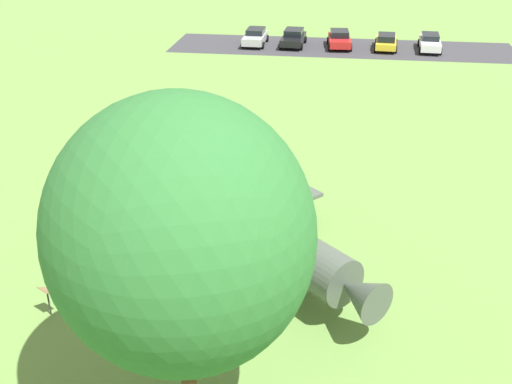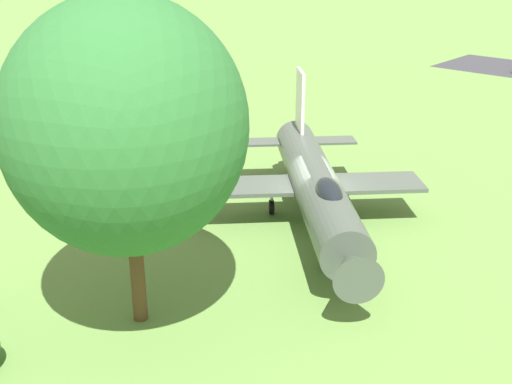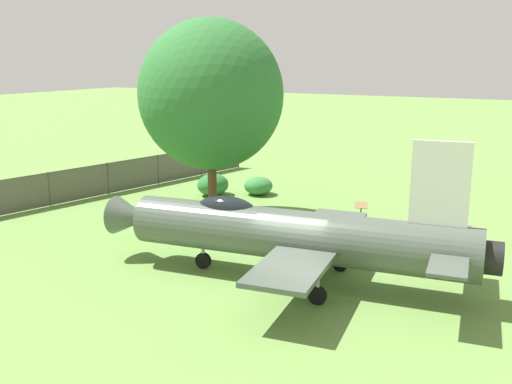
{
  "view_description": "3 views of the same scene",
  "coord_description": "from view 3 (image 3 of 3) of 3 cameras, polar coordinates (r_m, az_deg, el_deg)",
  "views": [
    {
      "loc": [
        -10.57,
        -19.48,
        13.74
      ],
      "look_at": [
        1.4,
        0.89,
        2.07
      ],
      "focal_mm": 43.91,
      "sensor_mm": 36.0,
      "label": 1
    },
    {
      "loc": [
        -1.03,
        -23.52,
        10.87
      ],
      "look_at": [
        -2.17,
        -2.83,
        2.5
      ],
      "focal_mm": 45.24,
      "sensor_mm": 36.0,
      "label": 2
    },
    {
      "loc": [
        17.44,
        8.03,
        7.75
      ],
      "look_at": [
        -2.17,
        -2.83,
        2.5
      ],
      "focal_mm": 40.38,
      "sensor_mm": 36.0,
      "label": 3
    }
  ],
  "objects": [
    {
      "name": "perimeter_fence",
      "position": [
        33.37,
        -17.06,
        0.89
      ],
      "size": [
        25.31,
        5.6,
        1.86
      ],
      "rotation": [
        0.0,
        0.0,
        6.07
      ],
      "color": "#4C4238",
      "rests_on": "ground_plane"
    },
    {
      "name": "shrub_near_fence",
      "position": [
        33.13,
        -4.29,
        0.73
      ],
      "size": [
        1.95,
        1.73,
        1.25
      ],
      "color": "#2D7033",
      "rests_on": "ground_plane"
    },
    {
      "name": "shrub_by_tree",
      "position": [
        33.23,
        0.24,
        0.62
      ],
      "size": [
        1.65,
        1.64,
        1.04
      ],
      "color": "#387F3D",
      "rests_on": "ground_plane"
    },
    {
      "name": "ground_plane",
      "position": [
        20.71,
        3.98,
        -8.83
      ],
      "size": [
        200.0,
        200.0,
        0.0
      ],
      "primitive_type": "plane",
      "color": "#668E42"
    },
    {
      "name": "info_plaque",
      "position": [
        27.39,
        10.37,
        -1.62
      ],
      "size": [
        0.59,
        0.7,
        1.14
      ],
      "color": "#333333",
      "rests_on": "ground_plane"
    },
    {
      "name": "display_jet",
      "position": [
        20.23,
        3.04,
        -4.1
      ],
      "size": [
        9.01,
        14.19,
        5.27
      ],
      "rotation": [
        0.0,
        0.0,
        4.85
      ],
      "color": "#4C564C",
      "rests_on": "ground_plane"
    },
    {
      "name": "shade_tree",
      "position": [
        27.47,
        -4.51,
        9.56
      ],
      "size": [
        6.65,
        6.91,
        9.57
      ],
      "color": "brown",
      "rests_on": "ground_plane"
    }
  ]
}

